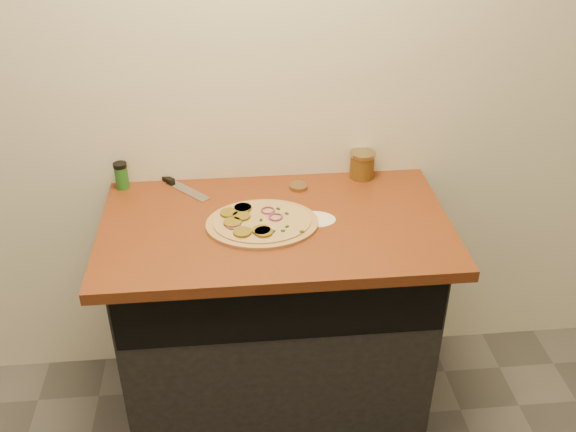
{
  "coord_description": "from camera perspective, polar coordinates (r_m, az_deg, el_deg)",
  "views": [
    {
      "loc": [
        -0.13,
        -0.44,
        2.07
      ],
      "look_at": [
        0.04,
        1.37,
        0.95
      ],
      "focal_mm": 40.0,
      "sensor_mm": 36.0,
      "label": 1
    }
  ],
  "objects": [
    {
      "name": "salsa_jar",
      "position": [
        2.47,
        6.6,
        4.57
      ],
      "size": [
        0.1,
        0.1,
        0.11
      ],
      "color": "maroon",
      "rests_on": "countertop"
    },
    {
      "name": "spice_shaker",
      "position": [
        2.46,
        -14.59,
        3.51
      ],
      "size": [
        0.05,
        0.05,
        0.1
      ],
      "color": "#22651F",
      "rests_on": "countertop"
    },
    {
      "name": "mason_jar_lid",
      "position": [
        2.4,
        0.93,
        2.64
      ],
      "size": [
        0.09,
        0.09,
        0.01
      ],
      "primitive_type": "cylinder",
      "rotation": [
        0.0,
        0.0,
        -0.28
      ],
      "color": "#958357",
      "rests_on": "countertop"
    },
    {
      "name": "countertop",
      "position": [
        2.21,
        -1.13,
        -0.89
      ],
      "size": [
        1.2,
        0.7,
        0.04
      ],
      "primitive_type": "cube",
      "color": "brown",
      "rests_on": "cabinet"
    },
    {
      "name": "room_shell",
      "position": [
        0.59,
        8.88,
        -8.1
      ],
      "size": [
        4.02,
        3.52,
        2.71
      ],
      "color": "silver",
      "rests_on": "ground"
    },
    {
      "name": "pizza",
      "position": [
        2.18,
        -2.48,
        -0.59
      ],
      "size": [
        0.38,
        0.38,
        0.03
      ],
      "color": "tan",
      "rests_on": "countertop"
    },
    {
      "name": "flour_spill",
      "position": [
        2.21,
        2.31,
        -0.27
      ],
      "size": [
        0.18,
        0.18,
        0.0
      ],
      "primitive_type": "cylinder",
      "rotation": [
        0.0,
        0.0,
        -0.17
      ],
      "color": "silver",
      "rests_on": "countertop"
    },
    {
      "name": "cabinet",
      "position": [
        2.51,
        -1.07,
        -9.2
      ],
      "size": [
        1.1,
        0.6,
        0.86
      ],
      "primitive_type": "cube",
      "color": "black",
      "rests_on": "ground"
    },
    {
      "name": "chefs_knife",
      "position": [
        2.46,
        -10.05,
        2.86
      ],
      "size": [
        0.23,
        0.25,
        0.02
      ],
      "color": "#B7BAC1",
      "rests_on": "countertop"
    }
  ]
}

